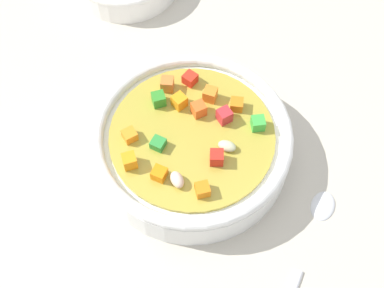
{
  "coord_description": "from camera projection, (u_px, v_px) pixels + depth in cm",
  "views": [
    {
      "loc": [
        24.83,
        6.56,
        46.78
      ],
      "look_at": [
        0.0,
        0.0,
        2.21
      ],
      "focal_mm": 47.97,
      "sensor_mm": 36.0,
      "label": 1
    }
  ],
  "objects": [
    {
      "name": "spoon",
      "position": [
        299.0,
        275.0,
        0.47
      ],
      "size": [
        22.32,
        5.2,
        0.75
      ],
      "rotation": [
        0.0,
        0.0,
        2.98
      ],
      "color": "silver",
      "rests_on": "ground_plane"
    },
    {
      "name": "soup_bowl_main",
      "position": [
        192.0,
        142.0,
        0.51
      ],
      "size": [
        19.77,
        19.77,
        5.55
      ],
      "color": "white",
      "rests_on": "ground_plane"
    },
    {
      "name": "ground_plane",
      "position": [
        192.0,
        159.0,
        0.54
      ],
      "size": [
        140.0,
        140.0,
        2.0
      ],
      "primitive_type": "cube",
      "color": "#BAB2A0"
    }
  ]
}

